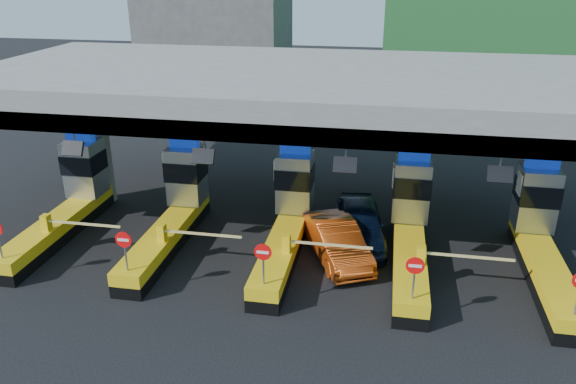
# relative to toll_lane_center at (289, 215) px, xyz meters

# --- Properties ---
(ground) EXTENTS (120.00, 120.00, 0.00)m
(ground) POSITION_rel_toll_lane_center_xyz_m (-0.00, -0.28, -1.40)
(ground) COLOR black
(ground) RESTS_ON ground
(toll_canopy) EXTENTS (28.00, 12.09, 7.00)m
(toll_canopy) POSITION_rel_toll_lane_center_xyz_m (-0.00, 2.59, 4.74)
(toll_canopy) COLOR slate
(toll_canopy) RESTS_ON ground
(toll_lane_far_left) EXTENTS (4.43, 8.00, 4.16)m
(toll_lane_far_left) POSITION_rel_toll_lane_center_xyz_m (-10.00, 0.00, 0.00)
(toll_lane_far_left) COLOR black
(toll_lane_far_left) RESTS_ON ground
(toll_lane_left) EXTENTS (4.43, 8.00, 4.16)m
(toll_lane_left) POSITION_rel_toll_lane_center_xyz_m (-5.00, 0.00, 0.00)
(toll_lane_left) COLOR black
(toll_lane_left) RESTS_ON ground
(toll_lane_center) EXTENTS (4.43, 8.00, 4.16)m
(toll_lane_center) POSITION_rel_toll_lane_center_xyz_m (0.00, 0.00, 0.00)
(toll_lane_center) COLOR black
(toll_lane_center) RESTS_ON ground
(toll_lane_right) EXTENTS (4.43, 8.00, 4.16)m
(toll_lane_right) POSITION_rel_toll_lane_center_xyz_m (5.00, 0.00, 0.00)
(toll_lane_right) COLOR black
(toll_lane_right) RESTS_ON ground
(toll_lane_far_right) EXTENTS (4.43, 8.00, 4.16)m
(toll_lane_far_right) POSITION_rel_toll_lane_center_xyz_m (10.00, 0.00, 0.00)
(toll_lane_far_right) COLOR black
(toll_lane_far_right) RESTS_ON ground
(van) EXTENTS (2.72, 5.39, 1.76)m
(van) POSITION_rel_toll_lane_center_xyz_m (2.92, 0.77, -0.52)
(van) COLOR black
(van) RESTS_ON ground
(red_car) EXTENTS (3.52, 5.02, 1.57)m
(red_car) POSITION_rel_toll_lane_center_xyz_m (2.11, -0.86, -0.61)
(red_car) COLOR #A4390C
(red_car) RESTS_ON ground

